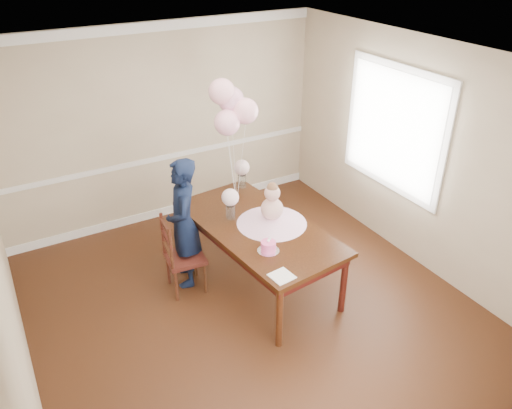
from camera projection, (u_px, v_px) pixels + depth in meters
The scene contains 50 objects.
floor at pixel (255, 312), 5.48m from camera, with size 4.50×5.00×0.00m, color black.
ceiling at pixel (255, 64), 4.16m from camera, with size 4.50×5.00×0.02m, color white.
wall_back at pixel (164, 126), 6.71m from camera, with size 4.50×0.02×2.70m, color tan.
wall_front at pixel (465, 387), 2.92m from camera, with size 4.50×0.02×2.70m, color tan.
wall_left at pixel (2, 276), 3.85m from camera, with size 0.02×5.00×2.70m, color tan.
wall_right at pixel (423, 158), 5.79m from camera, with size 0.02×5.00×2.70m, color tan.
chair_rail_trim at pixel (167, 157), 6.92m from camera, with size 4.50×0.02×0.07m, color white.
crown_molding at pixel (154, 27), 6.08m from camera, with size 4.50×0.02×0.12m, color white.
baseboard_trim at pixel (172, 209), 7.34m from camera, with size 4.50×0.02×0.12m, color white.
window_frame at pixel (394, 129), 6.06m from camera, with size 0.02×1.66×1.56m, color white.
window_blinds at pixel (393, 129), 6.05m from camera, with size 0.01×1.50×1.40m, color white.
dining_table_top at pixel (258, 227), 5.59m from camera, with size 1.04×2.08×0.05m, color black.
table_apron at pixel (258, 233), 5.62m from camera, with size 0.94×1.98×0.10m, color black.
table_leg_fl at pixel (279, 317), 4.88m from camera, with size 0.07×0.07×0.73m, color black.
table_leg_fr at pixel (344, 284), 5.33m from camera, with size 0.07×0.07×0.73m, color black.
table_leg_bl at pixel (184, 232), 6.23m from camera, with size 0.07×0.07×0.73m, color black.
table_leg_br at pixel (242, 211), 6.68m from camera, with size 0.07×0.07×0.73m, color black.
baby_skirt at pixel (272, 219), 5.59m from camera, with size 0.79×0.79×0.10m, color #EAACD4.
baby_torso at pixel (272, 209), 5.52m from camera, with size 0.25×0.25×0.25m, color pink.
baby_head at pixel (272, 193), 5.43m from camera, with size 0.18×0.18×0.18m, color #D09D8F.
baby_hair at pixel (272, 188), 5.40m from camera, with size 0.12×0.12×0.12m, color brown.
cake_platter at pixel (268, 251), 5.13m from camera, with size 0.23×0.23×0.01m, color silver.
birthday_cake at pixel (268, 246), 5.11m from camera, with size 0.16×0.16×0.10m, color #FF50A4.
cake_flower_a at pixel (268, 241), 5.07m from camera, with size 0.03×0.03×0.03m, color white.
cake_flower_b at pixel (270, 239), 5.10m from camera, with size 0.03×0.03×0.03m, color white.
rose_vase_near at pixel (231, 212), 5.67m from camera, with size 0.10×0.10×0.17m, color silver.
roses_near at pixel (230, 197), 5.58m from camera, with size 0.20×0.20×0.20m, color beige.
rose_vase_far at pixel (242, 181), 6.36m from camera, with size 0.10×0.10×0.17m, color white.
roses_far at pixel (242, 167), 6.27m from camera, with size 0.20×0.20×0.20m, color beige.
napkin at pixel (282, 276), 4.76m from camera, with size 0.21×0.21×0.01m, color white.
balloon_weight at pixel (237, 202), 6.02m from camera, with size 0.04×0.04×0.02m, color #BBBBBF.
balloon_a at pixel (227, 123), 5.47m from camera, with size 0.29×0.29×0.29m, color #FFB4D2.
balloon_b at pixel (245, 111), 5.49m from camera, with size 0.29×0.29×0.29m, color #FFB4C8.
balloon_c at pixel (231, 100), 5.50m from camera, with size 0.29×0.29×0.29m, color #DA9BBD.
balloon_d at pixel (222, 92), 5.41m from camera, with size 0.29×0.29×0.29m, color #F4ADC2.
balloon_ribbon_a at pixel (232, 170), 5.78m from camera, with size 0.00×0.00×0.87m, color white.
balloon_ribbon_b at pixel (241, 165), 5.79m from camera, with size 0.00×0.00×0.98m, color white.
balloon_ribbon_c at pixel (234, 159), 5.80m from camera, with size 0.00×0.00×1.08m, color silver.
balloon_ribbon_d at pixel (230, 156), 5.76m from camera, with size 0.00×0.00×1.19m, color white.
dining_chair_seat at pixel (185, 258), 5.64m from camera, with size 0.41×0.41×0.05m, color #3A140F.
chair_leg_fl at pixel (176, 286), 5.56m from camera, with size 0.04×0.04×0.40m, color #36190E.
chair_leg_fr at pixel (205, 278), 5.68m from camera, with size 0.04×0.04×0.40m, color black.
chair_leg_bl at pixel (168, 269), 5.83m from camera, with size 0.04×0.04×0.40m, color #34150E.
chair_leg_br at pixel (196, 262), 5.95m from camera, with size 0.04×0.04×0.40m, color #341A0E.
chair_back_post_l at pixel (171, 249), 5.31m from camera, with size 0.04×0.04×0.53m, color #35180E.
chair_back_post_r at pixel (163, 234), 5.58m from camera, with size 0.04×0.04×0.53m, color #3A150F.
chair_slat_low at pixel (168, 250), 5.50m from camera, with size 0.03×0.38×0.05m, color #3B1C10.
chair_slat_mid at pixel (167, 239), 5.43m from camera, with size 0.03×0.38×0.05m, color #3C1510.
chair_slat_top at pixel (165, 227), 5.35m from camera, with size 0.03×0.38×0.05m, color #35160E.
woman at pixel (184, 224), 5.61m from camera, with size 0.57×0.38×1.56m, color black.
Camera 1 is at (-2.07, -3.65, 3.72)m, focal length 35.00 mm.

